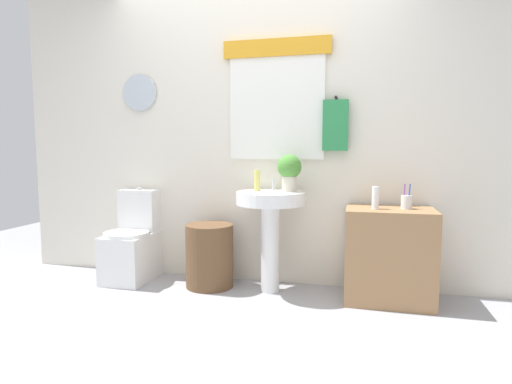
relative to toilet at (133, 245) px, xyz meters
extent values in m
plane|color=#A3A3A8|center=(1.06, -0.89, -0.30)|extent=(8.00, 8.00, 0.00)
cube|color=silver|center=(1.06, 0.26, 1.00)|extent=(4.40, 0.10, 2.60)
cube|color=white|center=(1.24, 0.20, 1.18)|extent=(0.79, 0.03, 0.84)
cube|color=gold|center=(1.24, 0.18, 1.66)|extent=(0.89, 0.04, 0.14)
cylinder|color=silver|center=(0.00, 0.19, 1.34)|extent=(0.32, 0.03, 0.32)
cylinder|color=black|center=(1.73, 0.18, 1.25)|extent=(0.02, 0.06, 0.02)
cube|color=#2D894C|center=(1.73, 0.16, 1.03)|extent=(0.20, 0.05, 0.40)
cube|color=white|center=(0.00, -0.04, -0.10)|extent=(0.36, 0.50, 0.41)
cylinder|color=white|center=(0.00, -0.10, 0.12)|extent=(0.38, 0.38, 0.03)
cube|color=white|center=(0.00, 0.13, 0.29)|extent=(0.34, 0.18, 0.37)
cylinder|color=silver|center=(0.00, 0.13, 0.49)|extent=(0.04, 0.04, 0.02)
cylinder|color=brown|center=(0.73, -0.04, -0.04)|extent=(0.39, 0.39, 0.52)
cylinder|color=white|center=(1.24, -0.04, 0.05)|extent=(0.15, 0.15, 0.71)
cylinder|color=white|center=(1.24, -0.04, 0.46)|extent=(0.55, 0.55, 0.10)
cylinder|color=silver|center=(1.24, 0.08, 0.56)|extent=(0.03, 0.03, 0.10)
cube|color=#9E754C|center=(2.15, -0.04, 0.05)|extent=(0.64, 0.44, 0.70)
cylinder|color=#DBD166|center=(1.12, 0.01, 0.59)|extent=(0.05, 0.05, 0.17)
cylinder|color=beige|center=(1.38, 0.02, 0.57)|extent=(0.12, 0.12, 0.12)
sphere|color=#4C8E38|center=(1.38, 0.02, 0.70)|extent=(0.19, 0.19, 0.19)
cylinder|color=white|center=(2.04, -0.08, 0.48)|extent=(0.05, 0.05, 0.17)
cylinder|color=silver|center=(2.26, -0.02, 0.45)|extent=(0.08, 0.08, 0.10)
cylinder|color=blue|center=(2.28, -0.01, 0.50)|extent=(0.02, 0.03, 0.18)
cylinder|color=purple|center=(2.25, -0.01, 0.50)|extent=(0.01, 0.02, 0.18)
camera|label=1|loc=(1.91, -3.24, 0.84)|focal=29.29mm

